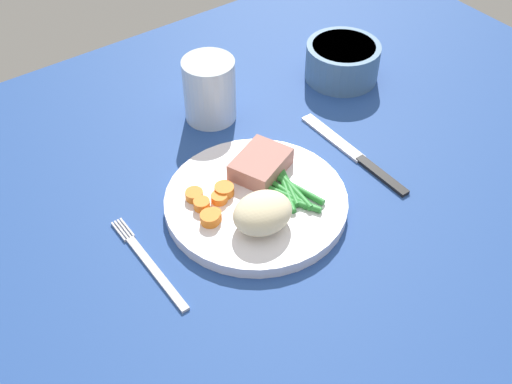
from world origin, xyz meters
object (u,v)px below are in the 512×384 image
water_glass (210,94)px  salad_bowl (343,59)px  fork (149,263)px  knife (355,155)px  meat_portion (259,165)px  dinner_plate (256,202)px

water_glass → salad_bowl: size_ratio=0.82×
fork → knife: size_ratio=0.81×
salad_bowl → water_glass: bearing=170.6°
knife → salad_bowl: size_ratio=1.76×
knife → salad_bowl: salad_bowl is taller
knife → water_glass: water_glass is taller
fork → water_glass: 29.28cm
meat_portion → water_glass: 15.83cm
dinner_plate → fork: 15.76cm
fork → salad_bowl: salad_bowl is taller
meat_portion → knife: size_ratio=0.37×
meat_portion → dinner_plate: bearing=-130.6°
water_glass → fork: bearing=-137.8°
dinner_plate → water_glass: (5.75, 19.24, 3.27)cm
salad_bowl → dinner_plate: bearing=-151.3°
meat_portion → salad_bowl: size_ratio=0.65×
fork → knife: bearing=2.5°
dinner_plate → fork: bearing=-179.1°
water_glass → salad_bowl: 22.87cm
knife → salad_bowl: 19.70cm
knife → fork: bearing=176.4°
dinner_plate → fork: (-15.75, -0.26, -0.60)cm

